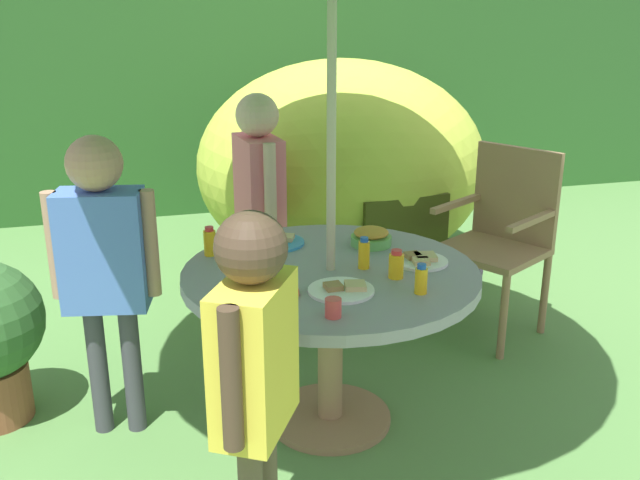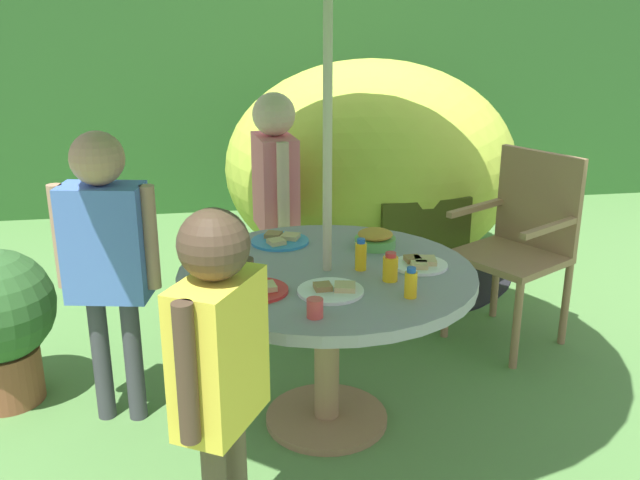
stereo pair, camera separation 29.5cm
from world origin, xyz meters
name	(u,v)px [view 2 (the right image)]	position (x,y,z in m)	size (l,w,h in m)	color
ground_plane	(327,422)	(0.00, 0.00, -0.01)	(10.00, 10.00, 0.02)	#548442
hedge_backdrop	(257,97)	(0.00, 3.65, 0.92)	(9.00, 0.70, 1.83)	#285623
garden_table	(327,298)	(0.00, 0.00, 0.58)	(1.20, 1.20, 0.70)	#93704C
wooden_chair	(522,237)	(1.13, 0.66, 0.56)	(0.64, 0.65, 0.99)	#93704C
dome_tent	(370,167)	(0.60, 1.85, 0.68)	(2.18, 2.18, 1.37)	#B2C63F
child_in_pink_shirt	(275,183)	(-0.11, 0.96, 0.82)	(0.22, 0.43, 1.29)	#3F3F47
child_in_blue_shirt	(106,243)	(-0.87, 0.17, 0.80)	(0.42, 0.24, 1.25)	#3F3F47
child_in_yellow_shirt	(219,353)	(-0.45, -0.77, 0.76)	(0.30, 0.36, 1.19)	brown
snack_bowl	(375,239)	(0.25, 0.24, 0.74)	(0.18, 0.18, 0.08)	#66B259
plate_near_left	(332,290)	(-0.02, -0.23, 0.71)	(0.25, 0.25, 0.03)	white
plate_near_right	(420,264)	(0.38, -0.02, 0.71)	(0.22, 0.22, 0.03)	white
plate_far_right	(280,240)	(-0.15, 0.37, 0.71)	(0.26, 0.26, 0.03)	#338CD8
plate_center_back	(256,289)	(-0.30, -0.19, 0.71)	(0.24, 0.24, 0.03)	red
juice_bottle_far_left	(361,255)	(0.13, -0.02, 0.76)	(0.05, 0.05, 0.13)	yellow
juice_bottle_center_front	(411,283)	(0.25, -0.32, 0.75)	(0.05, 0.05, 0.12)	yellow
juice_bottle_mid_left	(213,238)	(-0.45, 0.30, 0.76)	(0.05, 0.05, 0.13)	yellow
juice_bottle_mid_right	(390,268)	(0.22, -0.15, 0.75)	(0.06, 0.06, 0.11)	yellow
cup_near	(315,308)	(-0.12, -0.44, 0.73)	(0.06, 0.06, 0.07)	#E04C47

